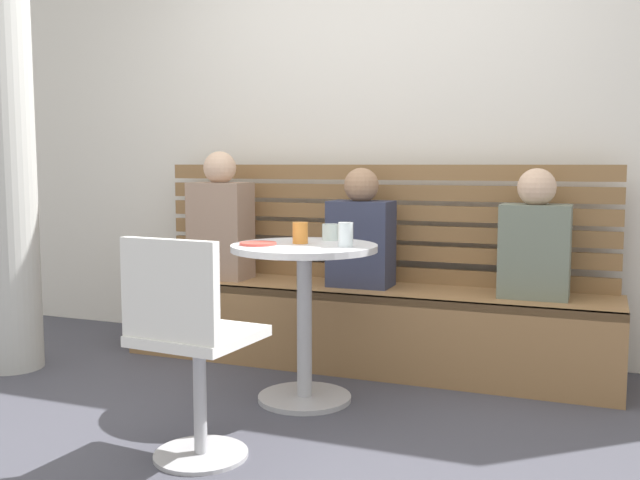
# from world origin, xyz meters

# --- Properties ---
(ground) EXTENTS (8.00, 8.00, 0.00)m
(ground) POSITION_xyz_m (0.00, 0.00, 0.00)
(ground) COLOR #42424C
(back_wall) EXTENTS (5.20, 0.10, 2.90)m
(back_wall) POSITION_xyz_m (0.00, 1.64, 1.45)
(back_wall) COLOR silver
(back_wall) RESTS_ON ground
(concrete_pillar) EXTENTS (0.32, 0.32, 2.80)m
(concrete_pillar) POSITION_xyz_m (-1.75, 0.45, 1.40)
(concrete_pillar) COLOR #B2B2AD
(concrete_pillar) RESTS_ON ground
(booth_bench) EXTENTS (2.70, 0.52, 0.44)m
(booth_bench) POSITION_xyz_m (0.00, 1.20, 0.22)
(booth_bench) COLOR olive
(booth_bench) RESTS_ON ground
(booth_backrest) EXTENTS (2.65, 0.04, 0.67)m
(booth_backrest) POSITION_xyz_m (0.00, 1.44, 0.78)
(booth_backrest) COLOR olive
(booth_backrest) RESTS_ON booth_bench
(cafe_table) EXTENTS (0.68, 0.68, 0.74)m
(cafe_table) POSITION_xyz_m (-0.06, 0.54, 0.52)
(cafe_table) COLOR #ADADB2
(cafe_table) RESTS_ON ground
(white_chair) EXTENTS (0.43, 0.43, 0.85)m
(white_chair) POSITION_xyz_m (-0.18, -0.28, 0.46)
(white_chair) COLOR #ADADB2
(white_chair) RESTS_ON ground
(person_adult) EXTENTS (0.34, 0.22, 0.74)m
(person_adult) POSITION_xyz_m (-0.86, 1.18, 0.77)
(person_adult) COLOR #9E7F6B
(person_adult) RESTS_ON booth_bench
(person_child_left) EXTENTS (0.34, 0.22, 0.65)m
(person_child_left) POSITION_xyz_m (-0.01, 1.22, 0.73)
(person_child_left) COLOR #333851
(person_child_left) RESTS_ON booth_bench
(person_child_middle) EXTENTS (0.34, 0.22, 0.65)m
(person_child_middle) POSITION_xyz_m (0.91, 1.22, 0.73)
(person_child_middle) COLOR slate
(person_child_middle) RESTS_ON booth_bench
(cup_tumbler_orange) EXTENTS (0.07, 0.07, 0.10)m
(cup_tumbler_orange) POSITION_xyz_m (-0.09, 0.57, 0.79)
(cup_tumbler_orange) COLOR orange
(cup_tumbler_orange) RESTS_ON cafe_table
(cup_water_clear) EXTENTS (0.07, 0.07, 0.11)m
(cup_water_clear) POSITION_xyz_m (0.15, 0.52, 0.80)
(cup_water_clear) COLOR white
(cup_water_clear) RESTS_ON cafe_table
(cup_glass_short) EXTENTS (0.08, 0.08, 0.08)m
(cup_glass_short) POSITION_xyz_m (-0.01, 0.75, 0.78)
(cup_glass_short) COLOR silver
(cup_glass_short) RESTS_ON cafe_table
(plate_small) EXTENTS (0.17, 0.17, 0.01)m
(plate_small) POSITION_xyz_m (-0.25, 0.44, 0.75)
(plate_small) COLOR #DB4C42
(plate_small) RESTS_ON cafe_table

